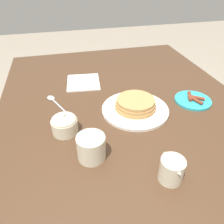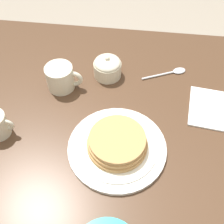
{
  "view_description": "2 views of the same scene",
  "coord_description": "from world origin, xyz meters",
  "px_view_note": "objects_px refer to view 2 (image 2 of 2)",
  "views": [
    {
      "loc": [
        -0.71,
        0.24,
        1.25
      ],
      "look_at": [
        -0.04,
        0.08,
        0.76
      ],
      "focal_mm": 35.0,
      "sensor_mm": 36.0,
      "label": 1
    },
    {
      "loc": [
        0.02,
        -0.43,
        1.41
      ],
      "look_at": [
        -0.04,
        0.08,
        0.76
      ],
      "focal_mm": 45.0,
      "sensor_mm": 36.0,
      "label": 2
    }
  ],
  "objects_px": {
    "sugar_bowl": "(107,67)",
    "napkin": "(218,110)",
    "pancake_plate": "(117,145)",
    "spoon": "(172,72)",
    "coffee_mug": "(61,77)"
  },
  "relations": [
    {
      "from": "sugar_bowl",
      "to": "napkin",
      "type": "distance_m",
      "value": 0.38
    },
    {
      "from": "pancake_plate",
      "to": "sugar_bowl",
      "type": "relative_size",
      "value": 2.94
    },
    {
      "from": "spoon",
      "to": "sugar_bowl",
      "type": "bearing_deg",
      "value": -170.5
    },
    {
      "from": "pancake_plate",
      "to": "napkin",
      "type": "distance_m",
      "value": 0.34
    },
    {
      "from": "coffee_mug",
      "to": "pancake_plate",
      "type": "bearing_deg",
      "value": -46.29
    },
    {
      "from": "coffee_mug",
      "to": "napkin",
      "type": "height_order",
      "value": "coffee_mug"
    },
    {
      "from": "coffee_mug",
      "to": "spoon",
      "type": "xyz_separation_m",
      "value": [
        0.36,
        0.11,
        -0.04
      ]
    },
    {
      "from": "pancake_plate",
      "to": "spoon",
      "type": "distance_m",
      "value": 0.36
    },
    {
      "from": "pancake_plate",
      "to": "spoon",
      "type": "relative_size",
      "value": 1.77
    },
    {
      "from": "coffee_mug",
      "to": "napkin",
      "type": "relative_size",
      "value": 0.62
    },
    {
      "from": "coffee_mug",
      "to": "napkin",
      "type": "bearing_deg",
      "value": -4.68
    },
    {
      "from": "coffee_mug",
      "to": "spoon",
      "type": "relative_size",
      "value": 0.77
    },
    {
      "from": "coffee_mug",
      "to": "sugar_bowl",
      "type": "bearing_deg",
      "value": 27.31
    },
    {
      "from": "spoon",
      "to": "coffee_mug",
      "type": "bearing_deg",
      "value": -163.12
    },
    {
      "from": "pancake_plate",
      "to": "coffee_mug",
      "type": "xyz_separation_m",
      "value": [
        -0.21,
        0.22,
        0.02
      ]
    }
  ]
}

